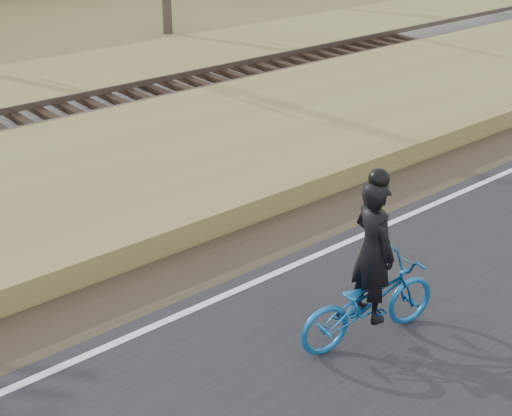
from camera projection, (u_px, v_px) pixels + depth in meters
ground at (21, 401)px, 8.35m from camera, size 120.00×120.00×0.00m
edge_line at (13, 388)px, 8.47m from camera, size 120.00×0.12×0.01m
cyclist at (370, 288)px, 9.06m from camera, size 2.17×1.07×2.40m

